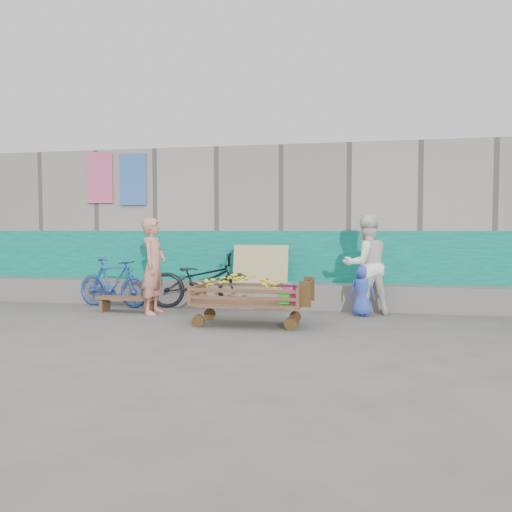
% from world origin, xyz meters
% --- Properties ---
extents(ground, '(80.00, 80.00, 0.00)m').
position_xyz_m(ground, '(0.00, 0.00, 0.00)').
color(ground, '#524F4B').
rests_on(ground, ground).
extents(building_wall, '(12.00, 3.50, 3.00)m').
position_xyz_m(building_wall, '(-0.00, 4.05, 1.47)').
color(building_wall, gray).
rests_on(building_wall, ground).
extents(banana_cart, '(1.77, 0.81, 0.76)m').
position_xyz_m(banana_cart, '(0.37, 0.61, 0.51)').
color(banana_cart, brown).
rests_on(banana_cart, ground).
extents(bench, '(1.04, 0.31, 0.26)m').
position_xyz_m(bench, '(-1.89, 1.37, 0.19)').
color(bench, brown).
rests_on(bench, ground).
extents(vendor_man, '(0.39, 0.59, 1.62)m').
position_xyz_m(vendor_man, '(-1.35, 1.28, 0.81)').
color(vendor_man, tan).
rests_on(vendor_man, ground).
extents(woman, '(1.01, 0.92, 1.67)m').
position_xyz_m(woman, '(2.15, 1.88, 0.84)').
color(woman, white).
rests_on(woman, ground).
extents(child, '(0.44, 0.32, 0.84)m').
position_xyz_m(child, '(2.09, 1.71, 0.42)').
color(child, '#2D45B6').
rests_on(child, ground).
extents(bicycle_dark, '(1.98, 0.96, 1.00)m').
position_xyz_m(bicycle_dark, '(-0.76, 2.05, 0.50)').
color(bicycle_dark, black).
rests_on(bicycle_dark, ground).
extents(bicycle_blue, '(1.55, 0.70, 0.90)m').
position_xyz_m(bicycle_blue, '(-2.39, 1.85, 0.45)').
color(bicycle_blue, '#22469B').
rests_on(bicycle_blue, ground).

